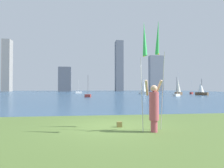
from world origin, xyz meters
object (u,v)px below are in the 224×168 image
object	(u,v)px
person	(154,106)
sailboat_2	(176,95)
kite_flag_left	(144,41)
sailboat_0	(201,89)
sailboat_6	(143,87)
kite_flag_right	(158,40)
sailboat_5	(191,93)
sailboat_3	(79,92)
sailboat_4	(88,96)
bag	(119,124)
sailboat_1	(178,87)

from	to	relation	value
person	sailboat_2	size ratio (longest dim) A/B	0.51
kite_flag_left	sailboat_2	size ratio (longest dim) A/B	1.07
sailboat_0	sailboat_6	world-z (taller)	sailboat_6
kite_flag_right	sailboat_5	xyz separation A→B (m)	(24.85, 42.12, -3.24)
sailboat_0	sailboat_6	size ratio (longest dim) A/B	0.63
sailboat_3	sailboat_5	world-z (taller)	sailboat_3
sailboat_2	sailboat_4	world-z (taller)	sailboat_4
bag	sailboat_2	distance (m)	33.24
sailboat_2	person	bearing A→B (deg)	-116.64
sailboat_1	sailboat_6	bearing A→B (deg)	136.21
kite_flag_right	sailboat_6	xyz separation A→B (m)	(12.44, 44.38, -1.58)
bag	sailboat_5	bearing A→B (deg)	57.69
sailboat_0	sailboat_6	xyz separation A→B (m)	(-10.54, 9.76, 0.53)
sailboat_2	sailboat_5	distance (m)	16.22
sailboat_1	sailboat_3	distance (m)	29.14
kite_flag_right	sailboat_5	size ratio (longest dim) A/B	1.15
person	sailboat_1	bearing A→B (deg)	56.37
sailboat_6	sailboat_3	bearing A→B (deg)	150.78
sailboat_0	sailboat_5	size ratio (longest dim) A/B	0.98
kite_flag_right	bag	distance (m)	3.79
sailboat_0	sailboat_4	size ratio (longest dim) A/B	0.93
person	kite_flag_right	world-z (taller)	kite_flag_right
bag	sailboat_5	distance (m)	49.31
sailboat_2	sailboat_4	xyz separation A→B (m)	(-17.20, -1.01, -0.00)
bag	sailboat_0	size ratio (longest dim) A/B	0.06
sailboat_0	sailboat_5	xyz separation A→B (m)	(1.87, 7.50, -1.13)
sailboat_0	sailboat_3	size ratio (longest dim) A/B	0.89
kite_flag_left	kite_flag_right	size ratio (longest dim) A/B	0.93
person	sailboat_2	distance (m)	33.69
person	sailboat_4	world-z (taller)	sailboat_4
kite_flag_right	sailboat_6	bearing A→B (deg)	74.34
person	kite_flag_left	size ratio (longest dim) A/B	0.48
sailboat_4	sailboat_3	bearing A→B (deg)	95.64
sailboat_5	kite_flag_left	bearing A→B (deg)	-120.87
sailboat_2	sailboat_6	xyz separation A→B (m)	(-2.26, 14.91, 1.70)
sailboat_2	sailboat_0	bearing A→B (deg)	31.89
sailboat_5	sailboat_6	bearing A→B (deg)	169.64
kite_flag_left	sailboat_1	distance (m)	43.63
sailboat_1	sailboat_4	world-z (taller)	sailboat_1
sailboat_2	sailboat_5	xyz separation A→B (m)	(10.15, 12.65, 0.04)
sailboat_2	sailboat_1	bearing A→B (deg)	62.46
sailboat_5	sailboat_0	bearing A→B (deg)	-104.01
sailboat_0	sailboat_1	distance (m)	5.11
kite_flag_right	sailboat_3	distance (m)	54.49
sailboat_0	sailboat_1	world-z (taller)	sailboat_1
kite_flag_right	sailboat_3	size ratio (longest dim) A/B	1.04
bag	sailboat_6	xyz separation A→B (m)	(13.95, 43.94, 1.87)
kite_flag_right	sailboat_0	world-z (taller)	kite_flag_right
kite_flag_right	sailboat_0	bearing A→B (deg)	56.42
sailboat_5	sailboat_1	bearing A→B (deg)	-144.05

